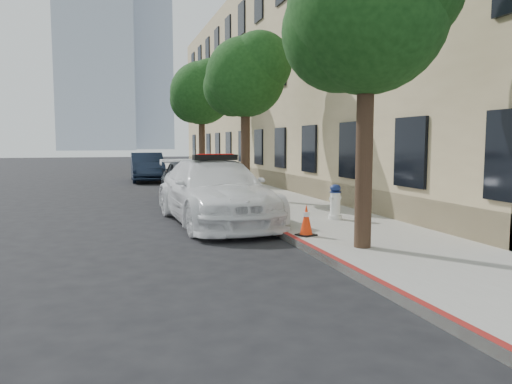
{
  "coord_description": "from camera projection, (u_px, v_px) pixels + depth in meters",
  "views": [
    {
      "loc": [
        -1.44,
        -9.93,
        2.04
      ],
      "look_at": [
        1.47,
        -0.07,
        1.0
      ],
      "focal_mm": 35.0,
      "sensor_mm": 36.0,
      "label": 1
    }
  ],
  "objects": [
    {
      "name": "building",
      "position": [
        315.0,
        86.0,
        26.49
      ],
      "size": [
        8.0,
        36.0,
        10.0
      ],
      "primitive_type": "cube",
      "color": "tan",
      "rests_on": "ground"
    },
    {
      "name": "fire_hydrant",
      "position": [
        335.0,
        202.0,
        12.18
      ],
      "size": [
        0.36,
        0.33,
        0.86
      ],
      "rotation": [
        0.0,
        0.0,
        0.42
      ],
      "color": "white",
      "rests_on": "sidewalk"
    },
    {
      "name": "tree_far",
      "position": [
        202.0,
        92.0,
        23.82
      ],
      "size": [
        3.1,
        3.0,
        5.81
      ],
      "color": "black",
      "rests_on": "sidewalk"
    },
    {
      "name": "tree_near",
      "position": [
        369.0,
        11.0,
        8.56
      ],
      "size": [
        2.92,
        2.82,
        5.62
      ],
      "color": "black",
      "rests_on": "sidewalk"
    },
    {
      "name": "sidewalk",
      "position": [
        236.0,
        189.0,
        20.63
      ],
      "size": [
        3.2,
        50.0,
        0.15
      ],
      "primitive_type": "cube",
      "color": "gray",
      "rests_on": "ground"
    },
    {
      "name": "curb_strip",
      "position": [
        200.0,
        190.0,
        20.2
      ],
      "size": [
        0.12,
        50.0,
        0.15
      ],
      "primitive_type": "cube",
      "color": "maroon",
      "rests_on": "ground"
    },
    {
      "name": "ground",
      "position": [
        185.0,
        243.0,
        10.08
      ],
      "size": [
        120.0,
        120.0,
        0.0
      ],
      "primitive_type": "plane",
      "color": "black",
      "rests_on": "ground"
    },
    {
      "name": "tower_right",
      "position": [
        145.0,
        70.0,
        139.24
      ],
      "size": [
        14.0,
        14.0,
        44.0
      ],
      "primitive_type": "cube",
      "color": "#9EA8B7",
      "rests_on": "ground"
    },
    {
      "name": "police_car",
      "position": [
        215.0,
        191.0,
        12.48
      ],
      "size": [
        2.57,
        5.61,
        1.74
      ],
      "rotation": [
        0.0,
        0.0,
        0.06
      ],
      "color": "white",
      "rests_on": "ground"
    },
    {
      "name": "parked_car_far",
      "position": [
        147.0,
        167.0,
        25.77
      ],
      "size": [
        1.64,
        4.5,
        1.47
      ],
      "primitive_type": "imported",
      "rotation": [
        0.0,
        0.0,
        -0.02
      ],
      "color": "black",
      "rests_on": "ground"
    },
    {
      "name": "tower_left",
      "position": [
        94.0,
        26.0,
        120.46
      ],
      "size": [
        18.0,
        14.0,
        60.0
      ],
      "primitive_type": "cube",
      "color": "#9EA8B7",
      "rests_on": "ground"
    },
    {
      "name": "parked_car_mid",
      "position": [
        190.0,
        180.0,
        17.03
      ],
      "size": [
        1.75,
        4.31,
        1.47
      ],
      "primitive_type": "imported",
      "rotation": [
        0.0,
        0.0,
        -0.0
      ],
      "color": "black",
      "rests_on": "ground"
    },
    {
      "name": "tree_mid",
      "position": [
        246.0,
        76.0,
        16.2
      ],
      "size": [
        2.77,
        2.64,
        5.43
      ],
      "color": "black",
      "rests_on": "sidewalk"
    },
    {
      "name": "traffic_cone",
      "position": [
        306.0,
        220.0,
        10.05
      ],
      "size": [
        0.43,
        0.43,
        0.64
      ],
      "rotation": [
        0.0,
        0.0,
        0.37
      ],
      "color": "black",
      "rests_on": "sidewalk"
    }
  ]
}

